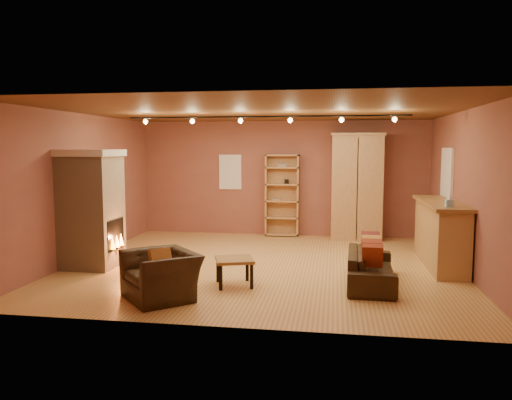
% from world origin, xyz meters
% --- Properties ---
extents(floor, '(7.00, 7.00, 0.00)m').
position_xyz_m(floor, '(0.00, 0.00, 0.00)').
color(floor, '#AE7B3E').
rests_on(floor, ground).
extents(ceiling, '(7.00, 7.00, 0.00)m').
position_xyz_m(ceiling, '(0.00, 0.00, 2.80)').
color(ceiling, brown).
rests_on(ceiling, back_wall).
extents(back_wall, '(7.00, 0.02, 2.80)m').
position_xyz_m(back_wall, '(0.00, 3.25, 1.40)').
color(back_wall, brown).
rests_on(back_wall, floor).
extents(left_wall, '(0.02, 6.50, 2.80)m').
position_xyz_m(left_wall, '(-3.50, 0.00, 1.40)').
color(left_wall, brown).
rests_on(left_wall, floor).
extents(right_wall, '(0.02, 6.50, 2.80)m').
position_xyz_m(right_wall, '(3.50, 0.00, 1.40)').
color(right_wall, brown).
rests_on(right_wall, floor).
extents(fireplace, '(1.01, 0.98, 2.12)m').
position_xyz_m(fireplace, '(-3.04, -0.60, 1.06)').
color(fireplace, tan).
rests_on(fireplace, floor).
extents(back_window, '(0.56, 0.04, 0.86)m').
position_xyz_m(back_window, '(-1.30, 3.23, 1.55)').
color(back_window, white).
rests_on(back_window, back_wall).
extents(bookcase, '(0.81, 0.32, 1.99)m').
position_xyz_m(bookcase, '(0.02, 3.14, 1.01)').
color(bookcase, tan).
rests_on(bookcase, floor).
extents(armoire, '(1.22, 0.69, 2.49)m').
position_xyz_m(armoire, '(1.79, 2.93, 1.25)').
color(armoire, tan).
rests_on(armoire, floor).
extents(bar_counter, '(0.65, 2.47, 1.18)m').
position_xyz_m(bar_counter, '(3.20, 0.47, 0.60)').
color(bar_counter, tan).
rests_on(bar_counter, floor).
extents(tissue_box, '(0.12, 0.12, 0.22)m').
position_xyz_m(tissue_box, '(3.15, -0.39, 1.27)').
color(tissue_box, '#81B3CF').
rests_on(tissue_box, bar_counter).
extents(right_window, '(0.05, 0.90, 1.00)m').
position_xyz_m(right_window, '(3.47, 1.40, 1.65)').
color(right_window, white).
rests_on(right_window, right_wall).
extents(loveseat, '(0.60, 1.83, 0.76)m').
position_xyz_m(loveseat, '(1.86, -1.02, 0.37)').
color(loveseat, black).
rests_on(loveseat, floor).
extents(armchair, '(1.19, 1.22, 0.90)m').
position_xyz_m(armchair, '(-1.15, -2.26, 0.45)').
color(armchair, black).
rests_on(armchair, floor).
extents(coffee_table, '(0.72, 0.72, 0.43)m').
position_xyz_m(coffee_table, '(-0.25, -1.43, 0.37)').
color(coffee_table, olive).
rests_on(coffee_table, floor).
extents(track_rail, '(5.20, 0.09, 0.13)m').
position_xyz_m(track_rail, '(0.00, 0.20, 2.69)').
color(track_rail, black).
rests_on(track_rail, ceiling).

